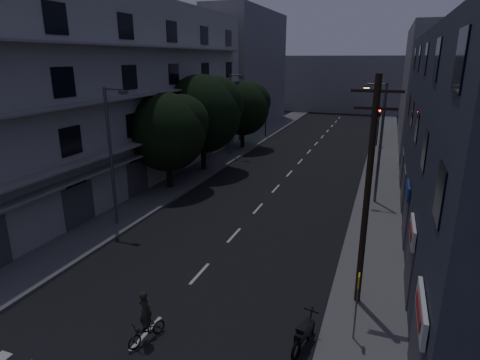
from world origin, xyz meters
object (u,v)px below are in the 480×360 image
Objects in this scene: bus_stop_sign at (357,295)px; cyclist at (146,325)px; utility_pole at (368,191)px; motorcycle at (304,335)px.

bus_stop_sign is 1.25× the size of cyclist.
utility_pole reaches higher than cyclist.
bus_stop_sign is 1.30× the size of motorcycle.
bus_stop_sign reaches higher than cyclist.
utility_pole is 3.56× the size of bus_stop_sign.
cyclist is (-6.80, -4.95, -4.19)m from utility_pole.
cyclist reaches higher than motorcycle.
cyclist is at bearing -143.96° from utility_pole.
bus_stop_sign is at bearing 39.25° from cyclist.
utility_pole reaches higher than bus_stop_sign.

